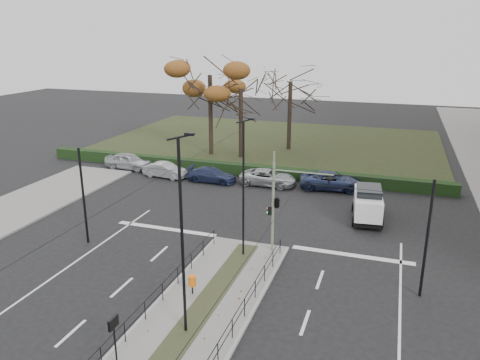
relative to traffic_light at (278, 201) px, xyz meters
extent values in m
plane|color=black|center=(-1.81, -4.28, -3.25)|extent=(140.00, 140.00, 0.00)
cube|color=slate|center=(-1.81, -6.78, -3.18)|extent=(4.40, 15.00, 0.14)
cube|color=#242C16|center=(-7.81, 27.72, -3.20)|extent=(38.00, 26.00, 0.10)
cube|color=black|center=(-7.81, 14.32, -2.75)|extent=(38.00, 1.00, 1.00)
cylinder|color=black|center=(-3.86, -0.28, -2.66)|extent=(0.04, 0.04, 0.90)
cylinder|color=black|center=(0.24, -0.28, -2.66)|extent=(0.04, 0.04, 0.90)
cylinder|color=black|center=(-3.86, -6.88, -2.21)|extent=(0.04, 13.20, 0.04)
cylinder|color=black|center=(0.24, -6.88, -2.21)|extent=(0.04, 13.20, 0.04)
cylinder|color=black|center=(-11.41, -2.28, -0.25)|extent=(0.14, 0.14, 6.00)
cylinder|color=black|center=(7.79, -2.28, -0.25)|extent=(0.14, 0.14, 6.00)
cylinder|color=black|center=(-1.81, -3.28, 2.25)|extent=(20.00, 0.02, 0.02)
cylinder|color=black|center=(-1.81, -1.28, 2.25)|extent=(20.00, 0.02, 0.02)
cylinder|color=black|center=(-5.31, -6.28, 2.05)|extent=(0.02, 34.00, 0.02)
cylinder|color=black|center=(1.69, -6.28, 2.05)|extent=(0.02, 34.00, 0.02)
cylinder|color=gray|center=(-0.31, 0.00, -0.44)|extent=(0.16, 0.16, 5.34)
cylinder|color=gray|center=(1.33, 0.00, 1.82)|extent=(3.29, 0.10, 0.10)
imported|color=black|center=(2.77, 0.00, 1.31)|extent=(0.19, 0.21, 0.92)
imported|color=black|center=(-0.09, 0.00, -0.03)|extent=(0.87, 2.09, 0.82)
cube|color=black|center=(-0.50, 0.00, -0.64)|extent=(0.23, 0.16, 0.51)
sphere|color=#FF0C0C|center=(-0.60, 0.00, -0.49)|extent=(0.11, 0.11, 0.11)
sphere|color=#0CE533|center=(-0.60, 0.00, -0.77)|extent=(0.11, 0.11, 0.11)
cylinder|color=black|center=(-2.77, -5.88, -2.88)|extent=(0.07, 0.07, 0.46)
cylinder|color=orange|center=(-2.77, -5.88, -2.41)|extent=(0.37, 0.37, 0.51)
cylinder|color=black|center=(-3.31, -11.65, -2.07)|extent=(0.07, 0.07, 2.08)
cube|color=black|center=(-3.31, -11.65, -1.14)|extent=(0.10, 0.57, 0.44)
cube|color=beige|center=(-3.37, -11.65, -1.14)|extent=(0.02, 0.50, 0.36)
cylinder|color=black|center=(-1.82, -8.70, 1.11)|extent=(0.13, 0.13, 8.44)
cube|color=black|center=(-1.35, -8.70, 5.49)|extent=(0.37, 0.15, 0.11)
cylinder|color=black|center=(-1.75, -1.05, 0.76)|extent=(0.12, 0.12, 7.74)
cube|color=black|center=(-1.32, -1.05, 4.78)|extent=(0.34, 0.14, 0.10)
imported|color=#ADB0B5|center=(-17.74, 12.76, -2.48)|extent=(4.59, 1.98, 1.54)
imported|color=#ADB0B5|center=(-13.19, 11.46, -2.59)|extent=(4.09, 1.77, 1.31)
imported|color=#212B4E|center=(-8.76, 11.54, -2.63)|extent=(4.31, 1.80, 1.24)
imported|color=#ADB0B5|center=(-3.93, 12.24, -2.59)|extent=(4.81, 2.29, 1.33)
cube|color=white|center=(4.57, 7.03, -2.06)|extent=(2.21, 4.39, 1.37)
cube|color=black|center=(4.57, 7.03, -1.24)|extent=(1.87, 2.49, 0.64)
cube|color=black|center=(4.57, 7.03, -2.95)|extent=(2.26, 4.48, 0.18)
cylinder|color=black|center=(5.60, 5.74, -2.92)|extent=(0.29, 0.68, 0.66)
cylinder|color=black|center=(3.83, 5.55, -2.92)|extent=(0.29, 0.68, 0.66)
cylinder|color=black|center=(5.31, 8.51, -2.92)|extent=(0.29, 0.68, 0.66)
cylinder|color=black|center=(3.54, 8.33, -2.92)|extent=(0.29, 0.68, 0.66)
cylinder|color=black|center=(-12.38, 20.36, 0.93)|extent=(0.44, 0.44, 8.16)
ellipsoid|color=brown|center=(-12.38, 20.36, 5.02)|extent=(8.37, 8.37, 5.13)
cylinder|color=black|center=(-5.11, 25.11, 0.51)|extent=(0.44, 0.44, 7.32)
cylinder|color=black|center=(-9.01, 20.15, 0.33)|extent=(0.44, 0.44, 6.96)
imported|color=#212B4E|center=(1.34, 12.85, -2.53)|extent=(5.44, 3.00, 1.44)
camera|label=1|loc=(5.87, -24.22, 9.08)|focal=35.00mm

